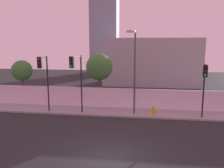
% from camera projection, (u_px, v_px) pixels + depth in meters
% --- Properties ---
extents(ground_plane, '(80.00, 80.00, 0.00)m').
position_uv_depth(ground_plane, '(108.00, 159.00, 12.34)').
color(ground_plane, '#242727').
extents(sidewalk, '(36.00, 2.40, 0.15)m').
position_uv_depth(sidewalk, '(123.00, 112.00, 20.32)').
color(sidewalk, gray).
rests_on(sidewalk, ground).
extents(perimeter_wall, '(36.00, 0.18, 1.80)m').
position_uv_depth(perimeter_wall, '(125.00, 98.00, 21.41)').
color(perimeter_wall, silver).
rests_on(perimeter_wall, sidewalk).
extents(traffic_light_left, '(0.47, 1.31, 4.30)m').
position_uv_depth(traffic_light_left, '(205.00, 80.00, 17.67)').
color(traffic_light_left, black).
rests_on(traffic_light_left, sidewalk).
extents(traffic_light_center, '(0.57, 1.74, 4.87)m').
position_uv_depth(traffic_light_center, '(76.00, 72.00, 18.80)').
color(traffic_light_center, black).
rests_on(traffic_light_center, sidewalk).
extents(traffic_light_right, '(0.35, 1.77, 4.82)m').
position_uv_depth(traffic_light_right, '(44.00, 72.00, 19.18)').
color(traffic_light_right, black).
rests_on(traffic_light_right, sidewalk).
extents(street_lamp_curbside, '(0.63, 2.11, 6.86)m').
position_uv_depth(street_lamp_curbside, '(134.00, 66.00, 18.76)').
color(street_lamp_curbside, '#4C4C51').
rests_on(street_lamp_curbside, sidewalk).
extents(fire_hydrant, '(0.44, 0.26, 0.80)m').
position_uv_depth(fire_hydrant, '(153.00, 110.00, 19.15)').
color(fire_hydrant, gold).
rests_on(fire_hydrant, sidewalk).
extents(roadside_tree_leftmost, '(2.06, 2.06, 4.36)m').
position_uv_depth(roadside_tree_leftmost, '(22.00, 71.00, 23.35)').
color(roadside_tree_leftmost, brown).
rests_on(roadside_tree_leftmost, ground).
extents(roadside_tree_midleft, '(2.54, 2.54, 5.06)m').
position_uv_depth(roadside_tree_midleft, '(99.00, 67.00, 22.17)').
color(roadside_tree_midleft, brown).
rests_on(roadside_tree_midleft, ground).
extents(low_building_distant, '(13.66, 6.00, 6.73)m').
position_uv_depth(low_building_distant, '(151.00, 61.00, 34.29)').
color(low_building_distant, '#9E9E9E').
rests_on(low_building_distant, ground).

